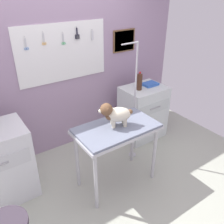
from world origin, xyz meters
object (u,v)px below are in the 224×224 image
Objects in this scene: grooming_arm at (134,109)px; dog at (115,114)px; grooming_table at (117,133)px; cabinet_right at (143,112)px; soda_bottle at (140,81)px.

dog is at bearing -152.50° from grooming_arm.
cabinet_right is at bearing 33.14° from grooming_table.
grooming_table is at bearing -84.77° from dog.
grooming_arm reaches higher than cabinet_right.
grooming_table is at bearing -146.86° from cabinet_right.
cabinet_right is 0.58m from soda_bottle.
cabinet_right is at bearing 35.54° from grooming_arm.
grooming_arm is 0.61m from dog.
soda_bottle is at bearing -172.79° from cabinet_right.
cabinet_right is 3.09× the size of soda_bottle.
grooming_table is 1.24m from cabinet_right.
grooming_table is 3.51× the size of soda_bottle.
soda_bottle is at bearing 36.02° from grooming_table.
dog is 1.07m from soda_bottle.
grooming_table is 0.59m from grooming_arm.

